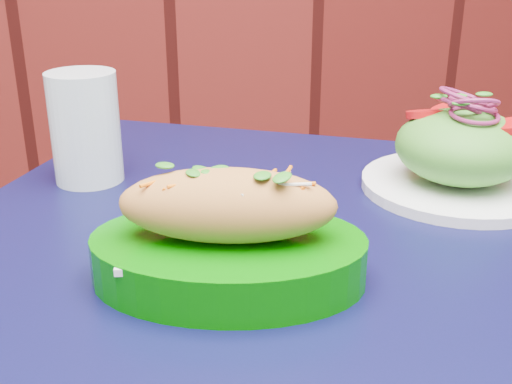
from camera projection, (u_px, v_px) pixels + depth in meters
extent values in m
cube|color=black|center=(326.00, 284.00, 0.57)|extent=(1.05, 1.05, 0.03)
cylinder|color=black|center=(157.00, 355.00, 1.09)|extent=(0.04, 0.04, 0.72)
cube|color=white|center=(228.00, 242.00, 0.54)|extent=(0.18, 0.11, 0.01)
ellipsoid|color=#D58843|center=(228.00, 205.00, 0.52)|extent=(0.19, 0.10, 0.06)
cylinder|color=white|center=(457.00, 185.00, 0.74)|extent=(0.22, 0.22, 0.01)
ellipsoid|color=#4C992D|center=(462.00, 146.00, 0.72)|extent=(0.15, 0.15, 0.08)
cylinder|color=#BB0E10|center=(426.00, 110.00, 0.73)|extent=(0.04, 0.04, 0.01)
cylinder|color=#BB0E10|center=(449.00, 105.00, 0.75)|extent=(0.04, 0.04, 0.01)
torus|color=#861D52|center=(467.00, 107.00, 0.71)|extent=(0.05, 0.05, 0.00)
torus|color=#861D52|center=(467.00, 103.00, 0.71)|extent=(0.05, 0.05, 0.00)
torus|color=#861D52|center=(468.00, 100.00, 0.70)|extent=(0.05, 0.05, 0.00)
torus|color=#861D52|center=(468.00, 96.00, 0.70)|extent=(0.05, 0.05, 0.00)
torus|color=#861D52|center=(469.00, 92.00, 0.70)|extent=(0.05, 0.05, 0.00)
cylinder|color=silver|center=(85.00, 128.00, 0.75)|extent=(0.08, 0.08, 0.13)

